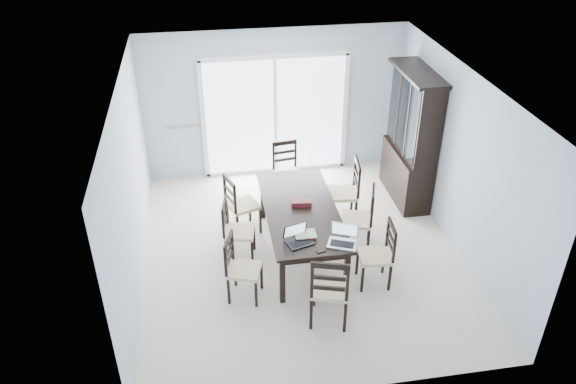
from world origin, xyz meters
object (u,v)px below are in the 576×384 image
chair_left_far (237,199)px  cell_phone (321,251)px  chair_right_near (382,248)px  chair_end_far (286,164)px  chair_left_mid (233,224)px  hot_tub (221,128)px  chair_right_far (349,185)px  dining_table (301,213)px  chair_right_mid (364,212)px  china_hutch (411,139)px  laptop_silver (342,241)px  game_box (301,203)px  laptop_dark (300,240)px  chair_end_near (330,284)px  chair_left_near (237,262)px

chair_left_far → cell_phone: chair_left_far is taller
chair_right_near → chair_end_far: size_ratio=0.96×
chair_left_mid → hot_tub: 3.34m
chair_right_near → hot_tub: size_ratio=0.54×
chair_right_far → cell_phone: size_ratio=10.18×
dining_table → chair_right_near: chair_right_near is taller
dining_table → chair_right_mid: 0.92m
china_hutch → chair_left_mid: china_hutch is taller
cell_phone → chair_right_near: bearing=-1.5°
chair_right_near → laptop_silver: 0.62m
game_box → cell_phone: bearing=-87.5°
game_box → chair_left_far: bearing=147.5°
laptop_silver → game_box: 1.06m
chair_left_far → hot_tub: (-0.07, 2.72, -0.08)m
chair_left_mid → hot_tub: chair_left_mid is taller
chair_end_far → hot_tub: size_ratio=0.56×
laptop_silver → cell_phone: size_ratio=3.67×
cell_phone → game_box: bearing=79.4°
chair_right_near → chair_right_far: bearing=6.8°
laptop_dark → chair_left_far: bearing=98.5°
laptop_silver → game_box: (-0.34, 1.00, -0.03)m
chair_end_far → laptop_dark: bearing=77.0°
china_hutch → cell_phone: 2.99m
chair_left_mid → chair_right_far: 1.95m
dining_table → chair_end_near: bearing=-87.2°
chair_left_mid → chair_left_near: bearing=10.2°
chair_right_mid → laptop_silver: 1.06m
chair_left_far → game_box: chair_left_far is taller
chair_left_mid → china_hutch: bearing=122.8°
chair_right_far → chair_end_near: bearing=166.4°
chair_right_near → chair_end_near: (-0.86, -0.67, 0.07)m
chair_left_far → chair_end_near: size_ratio=0.92×
laptop_dark → china_hutch: bearing=26.0°
chair_end_far → laptop_silver: bearing=89.3°
chair_left_near → chair_left_mid: size_ratio=0.98×
chair_end_far → laptop_dark: chair_end_far is taller
chair_left_near → chair_right_near: size_ratio=0.98×
chair_right_far → cell_phone: (-0.80, -1.71, 0.12)m
chair_left_mid → cell_phone: chair_left_mid is taller
laptop_dark → cell_phone: bearing=-59.6°
chair_left_far → cell_phone: (0.92, -1.66, 0.17)m
chair_right_near → chair_right_mid: (-0.02, 0.81, 0.03)m
chair_left_near → chair_end_far: 2.58m
chair_end_far → hot_tub: (-0.96, 1.79, -0.08)m
chair_right_far → game_box: (-0.85, -0.61, 0.15)m
dining_table → chair_left_far: chair_left_far is taller
chair_right_near → chair_right_far: 1.54m
laptop_silver → hot_tub: size_ratio=0.22×
chair_right_near → laptop_dark: size_ratio=2.81×
china_hutch → laptop_silver: size_ratio=5.08×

